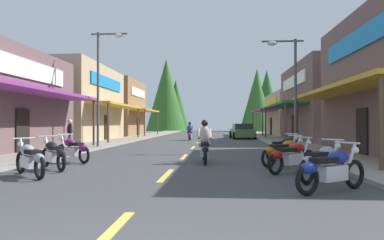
{
  "coord_description": "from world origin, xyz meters",
  "views": [
    {
      "loc": [
        1.4,
        -2.35,
        1.45
      ],
      "look_at": [
        -1.03,
        31.88,
        1.76
      ],
      "focal_mm": 32.68,
      "sensor_mm": 36.0,
      "label": 1
    }
  ],
  "objects_px": {
    "motorcycle_parked_left_1": "(30,159)",
    "motorcycle_parked_left_2": "(53,154)",
    "streetlamp_left": "(103,74)",
    "rider_cruising_lead": "(205,145)",
    "motorcycle_parked_left_3": "(73,149)",
    "motorcycle_parked_right_2": "(292,156)",
    "motorcycle_parked_right_1": "(322,162)",
    "streetlamp_right": "(289,77)",
    "motorcycle_parked_right_0": "(331,169)",
    "rider_cruising_trailing": "(190,133)",
    "motorcycle_parked_right_3": "(284,152)",
    "pedestrian_waiting": "(70,133)",
    "parked_car_curbside": "(242,131)",
    "motorcycle_parked_right_4": "(283,148)"
  },
  "relations": [
    {
      "from": "motorcycle_parked_left_1",
      "to": "motorcycle_parked_left_2",
      "type": "distance_m",
      "value": 1.48
    },
    {
      "from": "streetlamp_left",
      "to": "rider_cruising_lead",
      "type": "bearing_deg",
      "value": -48.46
    },
    {
      "from": "motorcycle_parked_left_3",
      "to": "motorcycle_parked_right_2",
      "type": "bearing_deg",
      "value": -160.58
    },
    {
      "from": "streetlamp_left",
      "to": "motorcycle_parked_left_2",
      "type": "height_order",
      "value": "streetlamp_left"
    },
    {
      "from": "motorcycle_parked_right_1",
      "to": "motorcycle_parked_right_2",
      "type": "height_order",
      "value": "same"
    },
    {
      "from": "streetlamp_right",
      "to": "motorcycle_parked_left_2",
      "type": "xyz_separation_m",
      "value": [
        -8.75,
        -7.38,
        -3.28
      ]
    },
    {
      "from": "motorcycle_parked_right_0",
      "to": "motorcycle_parked_left_1",
      "type": "distance_m",
      "value": 7.6
    },
    {
      "from": "streetlamp_left",
      "to": "rider_cruising_trailing",
      "type": "relative_size",
      "value": 3.1
    },
    {
      "from": "streetlamp_left",
      "to": "rider_cruising_lead",
      "type": "relative_size",
      "value": 3.1
    },
    {
      "from": "motorcycle_parked_right_2",
      "to": "motorcycle_parked_right_3",
      "type": "height_order",
      "value": "same"
    },
    {
      "from": "motorcycle_parked_right_0",
      "to": "pedestrian_waiting",
      "type": "distance_m",
      "value": 13.29
    },
    {
      "from": "rider_cruising_lead",
      "to": "parked_car_curbside",
      "type": "height_order",
      "value": "rider_cruising_lead"
    },
    {
      "from": "motorcycle_parked_right_3",
      "to": "motorcycle_parked_left_1",
      "type": "relative_size",
      "value": 1.09
    },
    {
      "from": "motorcycle_parked_left_3",
      "to": "rider_cruising_trailing",
      "type": "xyz_separation_m",
      "value": [
        3.03,
        16.77,
        0.17
      ]
    },
    {
      "from": "streetlamp_right",
      "to": "rider_cruising_trailing",
      "type": "height_order",
      "value": "streetlamp_right"
    },
    {
      "from": "motorcycle_parked_right_2",
      "to": "streetlamp_right",
      "type": "bearing_deg",
      "value": 38.71
    },
    {
      "from": "motorcycle_parked_left_3",
      "to": "parked_car_curbside",
      "type": "height_order",
      "value": "parked_car_curbside"
    },
    {
      "from": "motorcycle_parked_right_0",
      "to": "motorcycle_parked_left_2",
      "type": "bearing_deg",
      "value": 123.12
    },
    {
      "from": "motorcycle_parked_right_1",
      "to": "parked_car_curbside",
      "type": "xyz_separation_m",
      "value": [
        -0.24,
        24.13,
        0.2
      ]
    },
    {
      "from": "streetlamp_left",
      "to": "motorcycle_parked_left_1",
      "type": "relative_size",
      "value": 4.07
    },
    {
      "from": "motorcycle_parked_right_2",
      "to": "rider_cruising_lead",
      "type": "xyz_separation_m",
      "value": [
        -2.62,
        2.34,
        0.17
      ]
    },
    {
      "from": "rider_cruising_trailing",
      "to": "motorcycle_parked_left_1",
      "type": "bearing_deg",
      "value": 171.24
    },
    {
      "from": "motorcycle_parked_right_0",
      "to": "rider_cruising_trailing",
      "type": "xyz_separation_m",
      "value": [
        -4.66,
        21.81,
        0.17
      ]
    },
    {
      "from": "motorcycle_parked_right_1",
      "to": "motorcycle_parked_left_2",
      "type": "bearing_deg",
      "value": 122.11
    },
    {
      "from": "rider_cruising_lead",
      "to": "streetlamp_right",
      "type": "bearing_deg",
      "value": -41.5
    },
    {
      "from": "streetlamp_left",
      "to": "motorcycle_parked_right_4",
      "type": "height_order",
      "value": "streetlamp_left"
    },
    {
      "from": "motorcycle_parked_right_2",
      "to": "motorcycle_parked_right_0",
      "type": "bearing_deg",
      "value": -126.23
    },
    {
      "from": "streetlamp_left",
      "to": "parked_car_curbside",
      "type": "xyz_separation_m",
      "value": [
        8.86,
        13.53,
        -3.6
      ]
    },
    {
      "from": "motorcycle_parked_right_3",
      "to": "parked_car_curbside",
      "type": "xyz_separation_m",
      "value": [
        0.13,
        21.15,
        0.2
      ]
    },
    {
      "from": "motorcycle_parked_right_4",
      "to": "rider_cruising_trailing",
      "type": "height_order",
      "value": "rider_cruising_trailing"
    },
    {
      "from": "rider_cruising_trailing",
      "to": "pedestrian_waiting",
      "type": "xyz_separation_m",
      "value": [
        -4.94,
        -12.63,
        0.29
      ]
    },
    {
      "from": "motorcycle_parked_right_0",
      "to": "motorcycle_parked_right_1",
      "type": "distance_m",
      "value": 1.41
    },
    {
      "from": "motorcycle_parked_right_4",
      "to": "rider_cruising_lead",
      "type": "bearing_deg",
      "value": 156.48
    },
    {
      "from": "motorcycle_parked_right_4",
      "to": "parked_car_curbside",
      "type": "relative_size",
      "value": 0.37
    },
    {
      "from": "motorcycle_parked_right_2",
      "to": "pedestrian_waiting",
      "type": "xyz_separation_m",
      "value": [
        -9.39,
        6.34,
        0.46
      ]
    },
    {
      "from": "rider_cruising_trailing",
      "to": "parked_car_curbside",
      "type": "distance_m",
      "value": 5.95
    },
    {
      "from": "motorcycle_parked_left_1",
      "to": "rider_cruising_trailing",
      "type": "bearing_deg",
      "value": -54.74
    },
    {
      "from": "motorcycle_parked_right_0",
      "to": "motorcycle_parked_left_3",
      "type": "bearing_deg",
      "value": 112.2
    },
    {
      "from": "streetlamp_right",
      "to": "motorcycle_parked_right_3",
      "type": "height_order",
      "value": "streetlamp_right"
    },
    {
      "from": "streetlamp_left",
      "to": "motorcycle_parked_right_1",
      "type": "height_order",
      "value": "streetlamp_left"
    },
    {
      "from": "motorcycle_parked_right_1",
      "to": "rider_cruising_lead",
      "type": "bearing_deg",
      "value": 83.36
    },
    {
      "from": "motorcycle_parked_right_0",
      "to": "motorcycle_parked_right_3",
      "type": "distance_m",
      "value": 4.37
    },
    {
      "from": "motorcycle_parked_right_2",
      "to": "motorcycle_parked_right_4",
      "type": "height_order",
      "value": "same"
    },
    {
      "from": "motorcycle_parked_left_3",
      "to": "streetlamp_left",
      "type": "bearing_deg",
      "value": -44.58
    },
    {
      "from": "motorcycle_parked_right_2",
      "to": "rider_cruising_trailing",
      "type": "xyz_separation_m",
      "value": [
        -4.45,
        18.97,
        0.17
      ]
    },
    {
      "from": "streetlamp_left",
      "to": "rider_cruising_trailing",
      "type": "height_order",
      "value": "streetlamp_left"
    },
    {
      "from": "motorcycle_parked_right_2",
      "to": "motorcycle_parked_left_3",
      "type": "bearing_deg",
      "value": 123.2
    },
    {
      "from": "motorcycle_parked_right_0",
      "to": "motorcycle_parked_left_2",
      "type": "xyz_separation_m",
      "value": [
        -7.49,
        3.08,
        0.0
      ]
    },
    {
      "from": "motorcycle_parked_right_1",
      "to": "motorcycle_parked_right_2",
      "type": "xyz_separation_m",
      "value": [
        -0.44,
        1.45,
        0.0
      ]
    },
    {
      "from": "motorcycle_parked_right_0",
      "to": "parked_car_curbside",
      "type": "xyz_separation_m",
      "value": [
        -0.01,
        25.52,
        0.2
      ]
    }
  ]
}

